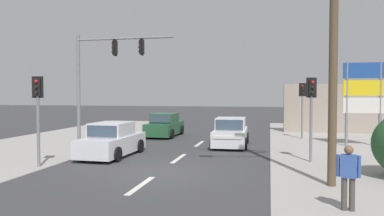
{
  "coord_description": "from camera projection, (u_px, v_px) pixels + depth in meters",
  "views": [
    {
      "loc": [
        3.96,
        -13.09,
        2.89
      ],
      "look_at": [
        0.4,
        4.0,
        2.22
      ],
      "focal_mm": 35.0,
      "sensor_mm": 36.0,
      "label": 1
    }
  ],
  "objects": [
    {
      "name": "lane_dash_mid",
      "position": [
        179.0,
        158.0,
        16.65
      ],
      "size": [
        0.2,
        2.4,
        0.01
      ],
      "primitive_type": "cube",
      "color": "silver",
      "rests_on": "ground"
    },
    {
      "name": "sedan_kerbside_parked",
      "position": [
        112.0,
        141.0,
        17.26
      ],
      "size": [
        1.99,
        4.29,
        1.56
      ],
      "color": "silver",
      "rests_on": "ground"
    },
    {
      "name": "traffic_signal_mast",
      "position": [
        101.0,
        69.0,
        19.42
      ],
      "size": [
        5.29,
        0.46,
        6.0
      ],
      "color": "slate",
      "rests_on": "ground"
    },
    {
      "name": "pedestal_signal_far_median",
      "position": [
        302.0,
        101.0,
        23.73
      ],
      "size": [
        0.44,
        0.3,
        3.56
      ],
      "color": "slate",
      "rests_on": "ground"
    },
    {
      "name": "sedan_oncoming_near",
      "position": [
        165.0,
        126.0,
        25.34
      ],
      "size": [
        1.92,
        4.25,
        1.56
      ],
      "color": "#235633",
      "rests_on": "ground"
    },
    {
      "name": "pedestal_signal_left_kerb",
      "position": [
        38.0,
        106.0,
        14.54
      ],
      "size": [
        0.44,
        0.31,
        3.56
      ],
      "color": "slate",
      "rests_on": "ground"
    },
    {
      "name": "lane_dash_far",
      "position": [
        199.0,
        144.0,
        21.54
      ],
      "size": [
        0.2,
        2.4,
        0.01
      ],
      "primitive_type": "cube",
      "color": "silver",
      "rests_on": "ground"
    },
    {
      "name": "pedestal_signal_right_kerb",
      "position": [
        311.0,
        105.0,
        15.62
      ],
      "size": [
        0.43,
        0.31,
        3.56
      ],
      "color": "slate",
      "rests_on": "ground"
    },
    {
      "name": "shopping_plaza_sign",
      "position": [
        363.0,
        92.0,
        20.29
      ],
      "size": [
        2.1,
        0.16,
        4.6
      ],
      "color": "slate",
      "rests_on": "ground"
    },
    {
      "name": "sedan_crossing_left",
      "position": [
        231.0,
        133.0,
        20.59
      ],
      "size": [
        1.97,
        4.28,
        1.56
      ],
      "color": "silver",
      "rests_on": "ground"
    },
    {
      "name": "utility_pole_foreground_right",
      "position": [
        330.0,
        8.0,
        11.42
      ],
      "size": [
        3.77,
        0.7,
        10.28
      ],
      "color": "brown",
      "rests_on": "ground"
    },
    {
      "name": "pedestrian_at_kerb",
      "position": [
        348.0,
        174.0,
        9.13
      ],
      "size": [
        0.55,
        0.27,
        1.63
      ],
      "color": "#47423D",
      "rests_on": "ground"
    },
    {
      "name": "shopfront_wall_far",
      "position": [
        369.0,
        109.0,
        27.06
      ],
      "size": [
        12.0,
        1.0,
        3.6
      ],
      "primitive_type": "cube",
      "color": "#A39384",
      "rests_on": "ground"
    },
    {
      "name": "kerb_left_verge",
      "position": [
        24.0,
        149.0,
        19.36
      ],
      "size": [
        8.0,
        40.0,
        0.02
      ],
      "primitive_type": "cube",
      "color": "#A39E99",
      "rests_on": "ground"
    },
    {
      "name": "ground_plane",
      "position": [
        159.0,
        172.0,
        13.72
      ],
      "size": [
        140.0,
        140.0,
        0.0
      ],
      "primitive_type": "plane",
      "color": "#3A3A3D"
    },
    {
      "name": "lane_dash_near",
      "position": [
        141.0,
        185.0,
        11.76
      ],
      "size": [
        0.2,
        2.4,
        0.01
      ],
      "primitive_type": "cube",
      "color": "silver",
      "rests_on": "ground"
    }
  ]
}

